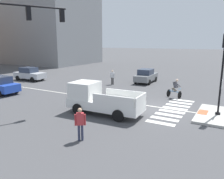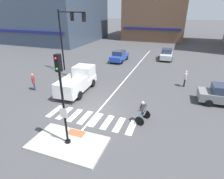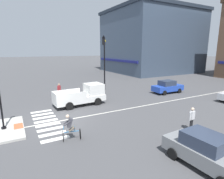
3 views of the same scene
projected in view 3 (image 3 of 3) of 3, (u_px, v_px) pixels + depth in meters
name	position (u px, v px, depth m)	size (l,w,h in m)	color
ground_plane	(58.00, 121.00, 14.55)	(300.00, 300.00, 0.00)	#474749
traffic_island	(4.00, 130.00, 12.79)	(4.32, 2.51, 0.15)	#B2AFA8
tactile_pad_front	(18.00, 126.00, 13.19)	(1.10, 0.60, 0.01)	#DB5B38
crosswalk_stripe_a	(41.00, 111.00, 16.75)	(0.44, 1.80, 0.01)	silver
crosswalk_stripe_b	(43.00, 114.00, 16.01)	(0.44, 1.80, 0.01)	silver
crosswalk_stripe_c	(44.00, 117.00, 15.26)	(0.44, 1.80, 0.01)	silver
crosswalk_stripe_d	(46.00, 121.00, 14.52)	(0.44, 1.80, 0.01)	silver
crosswalk_stripe_e	(48.00, 125.00, 13.78)	(0.44, 1.80, 0.01)	silver
crosswalk_stripe_f	(50.00, 129.00, 13.04)	(0.44, 1.80, 0.01)	silver
crosswalk_stripe_g	(53.00, 134.00, 12.30)	(0.44, 1.80, 0.01)	silver
crosswalk_stripe_h	(56.00, 139.00, 11.56)	(0.44, 1.80, 0.01)	silver
lane_centre_line	(155.00, 104.00, 19.16)	(0.14, 28.00, 0.01)	silver
traffic_light_mast	(104.00, 54.00, 22.84)	(4.86, 2.60, 7.17)	black
building_corner_left	(151.00, 42.00, 46.80)	(19.05, 20.42, 15.11)	#3D4C60
car_blue_westbound_distant	(167.00, 87.00, 23.84)	(1.91, 4.14, 1.64)	#2347B7
car_grey_cross_right	(206.00, 151.00, 8.71)	(4.17, 1.99, 1.64)	slate
pickup_truck_white_westbound_near	(84.00, 95.00, 18.72)	(2.25, 5.19, 2.08)	white
cyclist	(70.00, 127.00, 11.30)	(0.90, 1.21, 1.68)	black
pedestrian_at_curb_left	(59.00, 89.00, 21.46)	(0.39, 0.46, 1.67)	#2D334C
pedestrian_waiting_far_side	(192.00, 117.00, 12.64)	(0.26, 0.55, 1.67)	black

